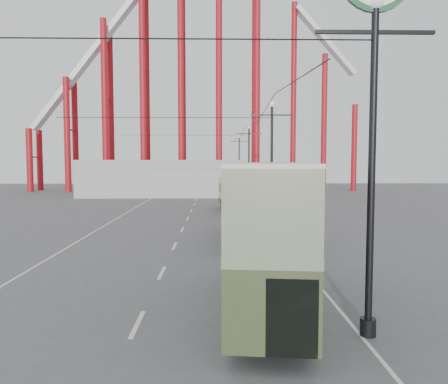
{
  "coord_description": "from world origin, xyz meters",
  "views": [
    {
      "loc": [
        1.33,
        -14.79,
        4.88
      ],
      "look_at": [
        1.88,
        11.55,
        3.0
      ],
      "focal_mm": 35.0,
      "sensor_mm": 36.0,
      "label": 1
    }
  ],
  "objects_px": {
    "lamp_post_near": "(375,49)",
    "pedestrian": "(228,230)",
    "single_decker_cream": "(239,194)",
    "double_decker_bus": "(269,229)",
    "single_decker_green": "(250,212)"
  },
  "relations": [
    {
      "from": "lamp_post_near",
      "to": "pedestrian",
      "type": "xyz_separation_m",
      "value": [
        -3.49,
        13.31,
        -6.99
      ]
    },
    {
      "from": "double_decker_bus",
      "to": "pedestrian",
      "type": "height_order",
      "value": "double_decker_bus"
    },
    {
      "from": "lamp_post_near",
      "to": "single_decker_cream",
      "type": "distance_m",
      "value": 29.99
    },
    {
      "from": "lamp_post_near",
      "to": "single_decker_cream",
      "type": "relative_size",
      "value": 1.03
    },
    {
      "from": "lamp_post_near",
      "to": "single_decker_green",
      "type": "distance_m",
      "value": 16.51
    },
    {
      "from": "single_decker_green",
      "to": "pedestrian",
      "type": "xyz_separation_m",
      "value": [
        -1.43,
        -1.87,
        -0.83
      ]
    },
    {
      "from": "single_decker_cream",
      "to": "pedestrian",
      "type": "distance_m",
      "value": 16.09
    },
    {
      "from": "lamp_post_near",
      "to": "pedestrian",
      "type": "bearing_deg",
      "value": 104.68
    },
    {
      "from": "double_decker_bus",
      "to": "single_decker_green",
      "type": "height_order",
      "value": "double_decker_bus"
    },
    {
      "from": "double_decker_bus",
      "to": "pedestrian",
      "type": "relative_size",
      "value": 5.24
    },
    {
      "from": "double_decker_bus",
      "to": "single_decker_cream",
      "type": "height_order",
      "value": "double_decker_bus"
    },
    {
      "from": "lamp_post_near",
      "to": "double_decker_bus",
      "type": "height_order",
      "value": "lamp_post_near"
    },
    {
      "from": "pedestrian",
      "to": "double_decker_bus",
      "type": "bearing_deg",
      "value": 89.79
    },
    {
      "from": "single_decker_green",
      "to": "pedestrian",
      "type": "bearing_deg",
      "value": -123.66
    },
    {
      "from": "single_decker_green",
      "to": "pedestrian",
      "type": "height_order",
      "value": "single_decker_green"
    }
  ]
}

